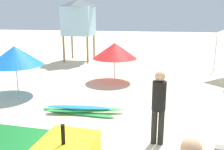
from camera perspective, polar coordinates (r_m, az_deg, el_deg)
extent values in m
cylinder|color=black|center=(3.70, -11.22, -13.28)|extent=(0.06, 0.06, 0.30)
ellipsoid|color=green|center=(7.84, -7.98, -8.56)|extent=(2.45, 0.57, 0.08)
ellipsoid|color=green|center=(7.79, -6.10, -8.03)|extent=(2.47, 0.84, 0.08)
ellipsoid|color=#268CCC|center=(7.80, -7.49, -7.41)|extent=(2.07, 0.47, 0.08)
sphere|color=tan|center=(2.86, 17.81, -15.82)|extent=(0.23, 0.23, 0.23)
cylinder|color=black|center=(6.05, 9.68, -11.63)|extent=(0.14, 0.14, 0.86)
cylinder|color=black|center=(6.05, 11.23, -11.70)|extent=(0.14, 0.14, 0.86)
cylinder|color=black|center=(5.76, 10.79, -4.71)|extent=(0.32, 0.32, 0.68)
sphere|color=tan|center=(5.63, 11.00, -0.28)|extent=(0.23, 0.23, 0.23)
cylinder|color=#B2B2B7|center=(14.31, 22.73, 4.86)|extent=(0.05, 0.05, 2.06)
cylinder|color=olive|center=(16.00, -11.05, 5.82)|extent=(0.12, 0.12, 1.66)
cylinder|color=olive|center=(15.50, -5.66, 5.75)|extent=(0.12, 0.12, 1.66)
cylinder|color=olive|center=(17.45, -9.16, 6.56)|extent=(0.12, 0.12, 1.66)
cylinder|color=olive|center=(16.98, -4.17, 6.50)|extent=(0.12, 0.12, 1.66)
cube|color=#A1CCE1|center=(16.32, -7.71, 12.21)|extent=(1.80, 1.80, 1.80)
pyramid|color=#4C5156|center=(16.33, -7.84, 16.16)|extent=(1.98, 1.98, 0.45)
cylinder|color=beige|center=(11.29, 0.62, 2.99)|extent=(0.04, 0.04, 1.76)
cone|color=red|center=(11.20, 0.63, 5.63)|extent=(2.02, 2.02, 0.71)
cylinder|color=beige|center=(10.05, -21.18, 0.98)|extent=(0.04, 0.04, 1.86)
cone|color=blue|center=(9.95, -21.46, 4.16)|extent=(2.08, 2.08, 0.73)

